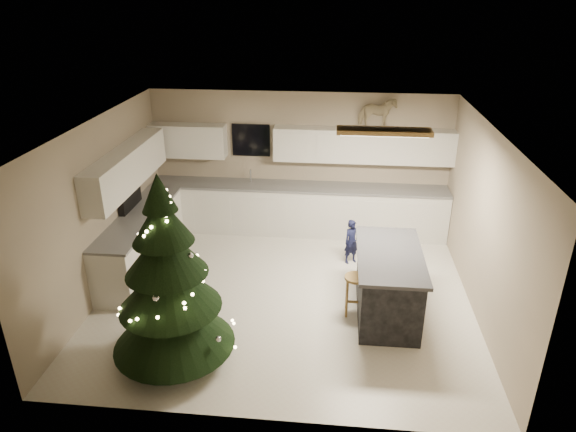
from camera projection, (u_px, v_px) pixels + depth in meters
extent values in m
plane|color=beige|center=(286.00, 294.00, 7.84)|extent=(5.50, 5.50, 0.00)
cube|color=tan|center=(300.00, 162.00, 9.58)|extent=(5.50, 0.02, 2.60)
cube|color=tan|center=(259.00, 320.00, 5.04)|extent=(5.50, 0.02, 2.60)
cube|color=tan|center=(100.00, 209.00, 7.56)|extent=(0.02, 5.00, 2.60)
cube|color=tan|center=(484.00, 225.00, 7.06)|extent=(0.02, 5.00, 2.60)
cube|color=silver|center=(285.00, 127.00, 6.77)|extent=(5.50, 5.00, 0.02)
cube|color=olive|center=(384.00, 131.00, 6.77)|extent=(1.25, 0.32, 0.06)
cube|color=white|center=(384.00, 134.00, 6.78)|extent=(1.15, 0.24, 0.02)
cube|color=silver|center=(298.00, 210.00, 9.65)|extent=(5.48, 0.60, 0.90)
cube|color=silver|center=(141.00, 242.00, 8.42)|extent=(0.60, 2.60, 0.90)
cube|color=slate|center=(298.00, 187.00, 9.45)|extent=(5.48, 0.62, 0.04)
cube|color=slate|center=(139.00, 216.00, 8.23)|extent=(0.62, 2.60, 0.04)
cube|color=silver|center=(188.00, 141.00, 9.44)|extent=(1.40, 0.35, 0.60)
cube|color=silver|center=(363.00, 145.00, 9.15)|extent=(3.20, 0.35, 0.60)
cube|color=silver|center=(127.00, 168.00, 8.04)|extent=(0.35, 2.60, 0.60)
cube|color=black|center=(251.00, 140.00, 9.47)|extent=(0.70, 0.04, 0.60)
cube|color=#99999E|center=(250.00, 186.00, 9.55)|extent=(0.55, 0.40, 0.06)
cylinder|color=#99999E|center=(251.00, 176.00, 9.57)|extent=(0.03, 0.03, 0.24)
cube|color=black|center=(149.00, 235.00, 8.69)|extent=(0.64, 0.75, 0.90)
cube|color=black|center=(130.00, 201.00, 8.47)|extent=(0.10, 0.75, 0.30)
cube|color=black|center=(387.00, 285.00, 7.23)|extent=(0.80, 1.60, 0.90)
cube|color=#24252A|center=(390.00, 255.00, 7.03)|extent=(0.90, 1.70, 0.05)
cylinder|color=olive|center=(356.00, 278.00, 7.15)|extent=(0.32, 0.32, 0.04)
cylinder|color=olive|center=(347.00, 300.00, 7.18)|extent=(0.03, 0.03, 0.57)
cylinder|color=olive|center=(363.00, 301.00, 7.16)|extent=(0.03, 0.03, 0.57)
cylinder|color=olive|center=(347.00, 291.00, 7.38)|extent=(0.03, 0.03, 0.57)
cylinder|color=olive|center=(362.00, 292.00, 7.36)|extent=(0.03, 0.03, 0.57)
cube|color=olive|center=(354.00, 302.00, 7.31)|extent=(0.24, 0.03, 0.03)
cylinder|color=#3F2816|center=(176.00, 347.00, 6.43)|extent=(0.13, 0.13, 0.33)
cone|color=black|center=(172.00, 318.00, 6.25)|extent=(1.49, 1.49, 0.77)
cone|color=black|center=(168.00, 283.00, 6.05)|extent=(1.23, 1.23, 0.66)
cone|color=black|center=(165.00, 250.00, 5.87)|extent=(0.97, 0.97, 0.60)
cone|color=black|center=(161.00, 220.00, 5.71)|extent=(0.70, 0.70, 0.55)
cone|color=black|center=(158.00, 192.00, 5.58)|extent=(0.40, 0.40, 0.44)
sphere|color=#FFD88C|center=(236.00, 344.00, 6.32)|extent=(0.04, 0.04, 0.04)
sphere|color=#FFD88C|center=(235.00, 326.00, 6.55)|extent=(0.04, 0.04, 0.04)
sphere|color=#FFD88C|center=(226.00, 312.00, 6.74)|extent=(0.04, 0.04, 0.04)
sphere|color=#FFD88C|center=(212.00, 301.00, 6.88)|extent=(0.04, 0.04, 0.04)
sphere|color=#FFD88C|center=(194.00, 294.00, 6.93)|extent=(0.04, 0.04, 0.04)
sphere|color=#FFD88C|center=(174.00, 292.00, 6.89)|extent=(0.04, 0.04, 0.04)
sphere|color=#FFD88C|center=(155.00, 292.00, 6.77)|extent=(0.04, 0.04, 0.04)
sphere|color=#FFD88C|center=(139.00, 296.00, 6.59)|extent=(0.04, 0.04, 0.04)
sphere|color=#FFD88C|center=(126.00, 302.00, 6.37)|extent=(0.04, 0.04, 0.04)
sphere|color=#FFD88C|center=(120.00, 309.00, 6.14)|extent=(0.04, 0.04, 0.04)
sphere|color=#FFD88C|center=(120.00, 315.00, 5.93)|extent=(0.04, 0.04, 0.04)
sphere|color=#FFD88C|center=(128.00, 319.00, 5.76)|extent=(0.04, 0.04, 0.04)
sphere|color=#FFD88C|center=(141.00, 320.00, 5.65)|extent=(0.04, 0.04, 0.04)
sphere|color=#FFD88C|center=(158.00, 317.00, 5.61)|extent=(0.04, 0.04, 0.04)
sphere|color=#FFD88C|center=(175.00, 311.00, 5.63)|extent=(0.04, 0.04, 0.04)
sphere|color=#FFD88C|center=(190.00, 301.00, 5.71)|extent=(0.04, 0.04, 0.04)
sphere|color=#FFD88C|center=(201.00, 289.00, 5.82)|extent=(0.04, 0.04, 0.04)
sphere|color=#FFD88C|center=(205.00, 277.00, 5.95)|extent=(0.04, 0.04, 0.04)
sphere|color=#FFD88C|center=(205.00, 266.00, 6.08)|extent=(0.04, 0.04, 0.04)
sphere|color=#FFD88C|center=(199.00, 257.00, 6.18)|extent=(0.04, 0.04, 0.04)
sphere|color=#FFD88C|center=(190.00, 249.00, 6.24)|extent=(0.04, 0.04, 0.04)
sphere|color=#FFD88C|center=(179.00, 244.00, 6.25)|extent=(0.04, 0.04, 0.04)
sphere|color=#FFD88C|center=(167.00, 240.00, 6.22)|extent=(0.04, 0.04, 0.04)
sphere|color=#FFD88C|center=(156.00, 239.00, 6.14)|extent=(0.04, 0.04, 0.04)
sphere|color=#FFD88C|center=(147.00, 238.00, 6.03)|extent=(0.04, 0.04, 0.04)
sphere|color=#FFD88C|center=(141.00, 238.00, 5.91)|extent=(0.04, 0.04, 0.04)
sphere|color=#FFD88C|center=(138.00, 238.00, 5.79)|extent=(0.04, 0.04, 0.04)
sphere|color=#FFD88C|center=(139.00, 237.00, 5.68)|extent=(0.04, 0.04, 0.04)
sphere|color=#FFD88C|center=(143.00, 235.00, 5.60)|extent=(0.04, 0.04, 0.04)
sphere|color=#FFD88C|center=(149.00, 232.00, 5.54)|extent=(0.04, 0.04, 0.04)
sphere|color=#FFD88C|center=(156.00, 228.00, 5.52)|extent=(0.04, 0.04, 0.04)
sphere|color=#FFD88C|center=(163.00, 222.00, 5.53)|extent=(0.04, 0.04, 0.04)
sphere|color=#FFD88C|center=(168.00, 215.00, 5.55)|extent=(0.04, 0.04, 0.04)
sphere|color=#FFD88C|center=(170.00, 209.00, 5.58)|extent=(0.04, 0.04, 0.04)
sphere|color=#FFD88C|center=(171.00, 202.00, 5.60)|extent=(0.04, 0.04, 0.04)
sphere|color=#FFD88C|center=(169.00, 196.00, 5.62)|extent=(0.04, 0.04, 0.04)
sphere|color=#FFD88C|center=(166.00, 190.00, 5.62)|extent=(0.04, 0.04, 0.04)
sphere|color=#FFD88C|center=(163.00, 185.00, 5.61)|extent=(0.04, 0.04, 0.04)
sphere|color=silver|center=(225.00, 328.00, 6.24)|extent=(0.08, 0.08, 0.08)
sphere|color=silver|center=(157.00, 283.00, 6.58)|extent=(0.08, 0.08, 0.08)
sphere|color=silver|center=(146.00, 297.00, 5.68)|extent=(0.08, 0.08, 0.08)
sphere|color=silver|center=(191.00, 252.00, 5.95)|extent=(0.08, 0.08, 0.08)
sphere|color=silver|center=(153.00, 224.00, 5.86)|extent=(0.08, 0.08, 0.08)
sphere|color=silver|center=(158.00, 204.00, 5.57)|extent=(0.08, 0.08, 0.08)
imported|color=black|center=(352.00, 242.00, 8.59)|extent=(0.34, 0.30, 0.78)
cube|color=olive|center=(376.00, 129.00, 8.97)|extent=(0.25, 0.02, 0.02)
cube|color=olive|center=(376.00, 128.00, 9.04)|extent=(0.25, 0.02, 0.02)
imported|color=beige|center=(377.00, 113.00, 8.89)|extent=(0.67, 0.39, 0.53)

